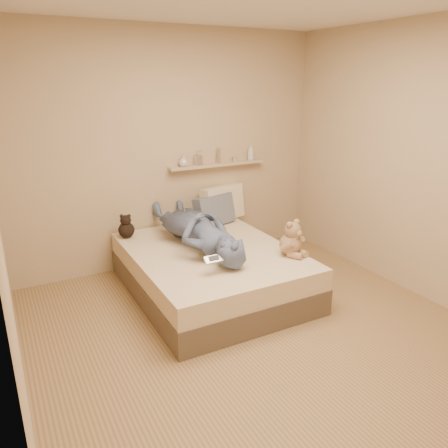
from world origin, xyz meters
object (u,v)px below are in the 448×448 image
dark_plush (126,228)px  pillow_grey (214,210)px  teddy_bear (292,241)px  bed (211,271)px  person (197,228)px  game_console (214,259)px  wall_shelf (217,165)px  pillow_cream (223,203)px

dark_plush → pillow_grey: 1.03m
teddy_bear → bed: bearing=142.1°
pillow_grey → person: person is taller
pillow_grey → person: (-0.47, -0.53, 0.02)m
game_console → teddy_bear: bearing=3.0°
wall_shelf → pillow_grey: bearing=-125.1°
teddy_bear → wall_shelf: bearing=93.0°
dark_plush → pillow_grey: bearing=-2.5°
teddy_bear → dark_plush: teddy_bear is taller
bed → game_console: (-0.23, -0.53, 0.37)m
bed → game_console: size_ratio=11.58×
person → dark_plush: bearing=-47.3°
person → wall_shelf: 1.08m
wall_shelf → teddy_bear: bearing=-87.0°
dark_plush → wall_shelf: size_ratio=0.22×
game_console → dark_plush: (-0.39, 1.26, -0.03)m
bed → pillow_cream: size_ratio=3.45×
bed → person: bearing=114.1°
dark_plush → pillow_grey: size_ratio=0.53×
teddy_bear → person: person is taller
dark_plush → game_console: bearing=-72.7°
person → bed: bearing=112.7°
pillow_grey → wall_shelf: bearing=54.9°
pillow_grey → person: size_ratio=0.32×
pillow_cream → person: (-0.65, -0.67, -0.01)m
game_console → person: (0.16, 0.69, 0.04)m
game_console → pillow_grey: 1.37m
dark_plush → bed: bearing=-49.5°
bed → person: size_ratio=1.22×
teddy_bear → person: bearing=137.2°
person → wall_shelf: bearing=-130.9°
wall_shelf → dark_plush: bearing=-171.6°
game_console → dark_plush: size_ratio=0.62×
bed → pillow_grey: (0.40, 0.69, 0.40)m
bed → person: person is taller
dark_plush → pillow_cream: (1.20, 0.10, 0.09)m
game_console → person: person is taller
pillow_cream → person: pillow_cream is taller
pillow_cream → person: 0.93m
pillow_grey → wall_shelf: size_ratio=0.42×
game_console → bed: bearing=66.1°
dark_plush → person: person is taller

